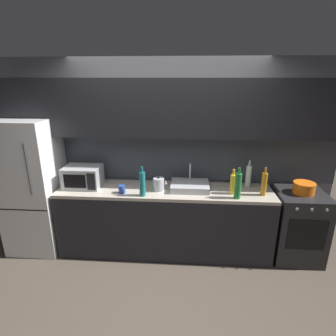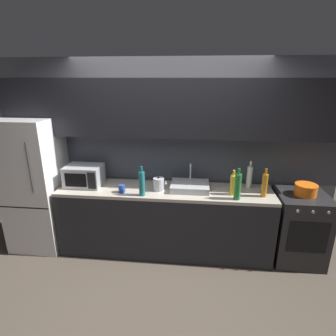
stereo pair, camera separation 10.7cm
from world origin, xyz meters
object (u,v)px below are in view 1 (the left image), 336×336
(kettle, at_px, (159,184))
(oven_range, at_px, (297,225))
(refrigerator, at_px, (33,186))
(wine_bottle_yellow, at_px, (233,184))
(wine_bottle_teal, at_px, (142,184))
(mug_blue, at_px, (122,189))
(wine_bottle_clear, at_px, (248,176))
(wine_bottle_amber, at_px, (264,184))
(microwave, at_px, (83,177))
(cooking_pot, at_px, (304,188))
(wine_bottle_green, at_px, (238,186))

(kettle, bearing_deg, oven_range, 1.26)
(refrigerator, xyz_separation_m, wine_bottle_yellow, (2.58, -0.08, 0.14))
(wine_bottle_teal, height_order, mug_blue, wine_bottle_teal)
(wine_bottle_clear, relative_size, wine_bottle_amber, 1.01)
(refrigerator, xyz_separation_m, wine_bottle_amber, (2.94, -0.10, 0.16))
(microwave, distance_m, wine_bottle_clear, 2.14)
(wine_bottle_clear, height_order, wine_bottle_amber, wine_bottle_clear)
(wine_bottle_yellow, bearing_deg, cooking_pot, 5.13)
(wine_bottle_teal, height_order, wine_bottle_green, wine_bottle_green)
(microwave, height_order, mug_blue, microwave)
(wine_bottle_green, distance_m, cooking_pot, 0.87)
(oven_range, xyz_separation_m, wine_bottle_amber, (-0.50, -0.10, 0.60))
(wine_bottle_green, distance_m, wine_bottle_amber, 0.35)
(microwave, xyz_separation_m, kettle, (0.99, -0.06, -0.05))
(oven_range, xyz_separation_m, microwave, (-2.76, 0.02, 0.58))
(oven_range, height_order, microwave, microwave)
(wine_bottle_teal, xyz_separation_m, cooking_pot, (1.96, 0.22, -0.09))
(refrigerator, distance_m, mug_blue, 1.24)
(refrigerator, height_order, cooking_pot, refrigerator)
(microwave, height_order, wine_bottle_teal, wine_bottle_teal)
(oven_range, distance_m, kettle, 1.85)
(wine_bottle_yellow, height_order, wine_bottle_clear, wine_bottle_clear)
(wine_bottle_green, relative_size, mug_blue, 3.77)
(microwave, distance_m, mug_blue, 0.58)
(kettle, distance_m, mug_blue, 0.46)
(wine_bottle_yellow, bearing_deg, wine_bottle_green, -74.76)
(refrigerator, bearing_deg, wine_bottle_clear, 3.41)
(wine_bottle_teal, distance_m, cooking_pot, 1.98)
(wine_bottle_yellow, xyz_separation_m, wine_bottle_clear, (0.23, 0.25, 0.02))
(refrigerator, bearing_deg, cooking_pot, 0.00)
(wine_bottle_teal, relative_size, mug_blue, 3.66)
(cooking_pot, bearing_deg, microwave, 179.62)
(microwave, height_order, wine_bottle_yellow, wine_bottle_yellow)
(oven_range, relative_size, microwave, 1.96)
(wine_bottle_teal, bearing_deg, refrigerator, 171.71)
(mug_blue, bearing_deg, cooking_pot, 4.08)
(kettle, xyz_separation_m, wine_bottle_amber, (1.27, -0.06, 0.07))
(oven_range, xyz_separation_m, mug_blue, (-2.22, -0.16, 0.50))
(kettle, height_order, mug_blue, kettle)
(microwave, distance_m, wine_bottle_teal, 0.85)
(refrigerator, distance_m, oven_range, 3.47)
(refrigerator, relative_size, kettle, 9.63)
(refrigerator, bearing_deg, wine_bottle_green, -4.57)
(wine_bottle_green, xyz_separation_m, cooking_pot, (0.84, 0.21, -0.09))
(wine_bottle_clear, relative_size, cooking_pot, 1.37)
(refrigerator, relative_size, oven_range, 1.97)
(wine_bottle_green, height_order, cooking_pot, wine_bottle_green)
(wine_bottle_green, relative_size, cooking_pot, 1.46)
(refrigerator, height_order, mug_blue, refrigerator)
(wine_bottle_yellow, bearing_deg, microwave, 177.08)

